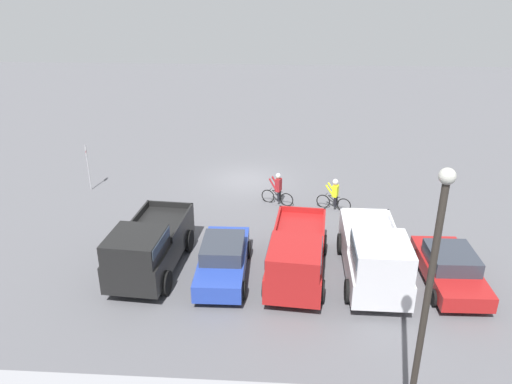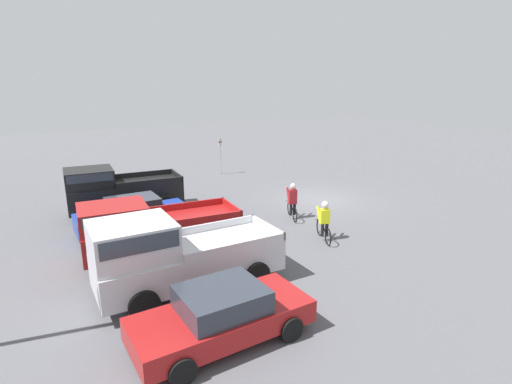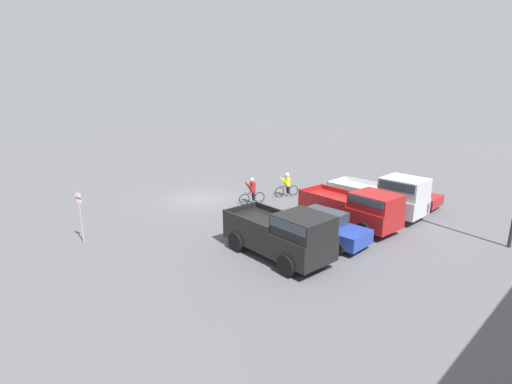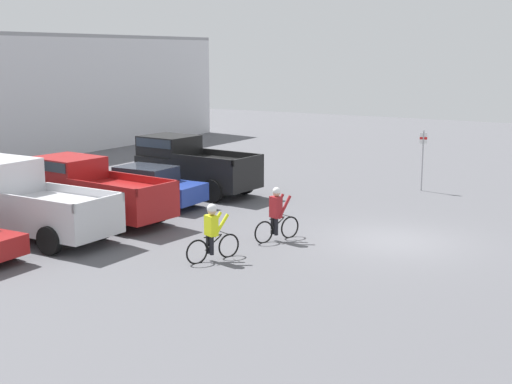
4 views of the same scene
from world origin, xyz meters
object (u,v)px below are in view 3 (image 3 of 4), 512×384
(cyclist_1, at_px, (287,184))
(sedan_0, at_px, (403,194))
(pickup_truck_2, at_px, (283,233))
(fire_lane_sign, at_px, (80,212))
(pickup_truck_0, at_px, (385,195))
(cyclist_0, at_px, (252,191))
(sedan_1, at_px, (322,226))
(pickup_truck_1, at_px, (355,207))

(cyclist_1, bearing_deg, sedan_0, 120.82)
(cyclist_1, bearing_deg, pickup_truck_2, 39.88)
(cyclist_1, distance_m, fire_lane_sign, 12.94)
(pickup_truck_2, distance_m, cyclist_1, 9.79)
(pickup_truck_2, bearing_deg, fire_lane_sign, -56.19)
(cyclist_1, height_order, fire_lane_sign, fire_lane_sign)
(pickup_truck_0, distance_m, cyclist_0, 7.86)
(pickup_truck_0, xyz_separation_m, cyclist_0, (3.69, -6.93, -0.38))
(sedan_1, xyz_separation_m, pickup_truck_2, (2.83, 0.05, 0.45))
(fire_lane_sign, bearing_deg, cyclist_1, 172.63)
(pickup_truck_0, distance_m, fire_lane_sign, 15.96)
(pickup_truck_1, relative_size, cyclist_0, 3.33)
(pickup_truck_0, bearing_deg, cyclist_0, -62.00)
(pickup_truck_1, height_order, pickup_truck_2, pickup_truck_2)
(pickup_truck_1, height_order, cyclist_0, pickup_truck_1)
(cyclist_1, bearing_deg, pickup_truck_1, 73.16)
(fire_lane_sign, bearing_deg, pickup_truck_1, 143.79)
(pickup_truck_1, xyz_separation_m, sedan_1, (2.76, -0.10, -0.34))
(cyclist_0, bearing_deg, cyclist_1, 170.70)
(pickup_truck_2, bearing_deg, sedan_1, -179.04)
(sedan_0, bearing_deg, cyclist_0, -45.88)
(sedan_0, xyz_separation_m, pickup_truck_1, (5.64, 0.08, 0.40))
(sedan_0, distance_m, pickup_truck_2, 11.24)
(sedan_0, xyz_separation_m, pickup_truck_2, (11.23, 0.03, 0.50))
(pickup_truck_2, height_order, cyclist_1, pickup_truck_2)
(fire_lane_sign, bearing_deg, cyclist_0, 173.17)
(pickup_truck_2, xyz_separation_m, cyclist_0, (-4.74, -6.73, -0.35))
(pickup_truck_0, bearing_deg, pickup_truck_2, -1.40)
(pickup_truck_0, bearing_deg, sedan_0, -175.18)
(pickup_truck_0, relative_size, pickup_truck_1, 0.98)
(pickup_truck_1, bearing_deg, cyclist_1, -106.84)
(sedan_1, distance_m, cyclist_0, 6.95)
(pickup_truck_0, height_order, pickup_truck_2, pickup_truck_0)
(cyclist_0, bearing_deg, sedan_0, 134.12)
(cyclist_0, height_order, cyclist_1, cyclist_0)
(sedan_0, distance_m, pickup_truck_1, 5.65)
(fire_lane_sign, bearing_deg, pickup_truck_0, 149.36)
(sedan_0, height_order, pickup_truck_1, pickup_truck_1)
(pickup_truck_0, height_order, sedan_1, pickup_truck_0)
(pickup_truck_2, xyz_separation_m, cyclist_1, (-7.51, -6.27, -0.35))
(sedan_0, distance_m, cyclist_0, 9.33)
(sedan_1, distance_m, pickup_truck_2, 2.86)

